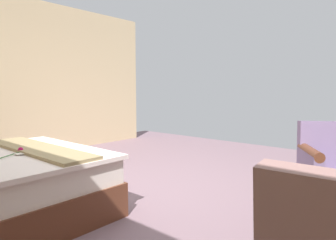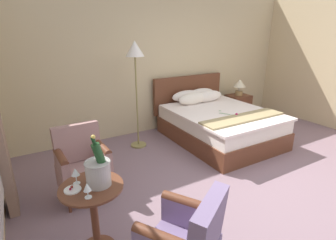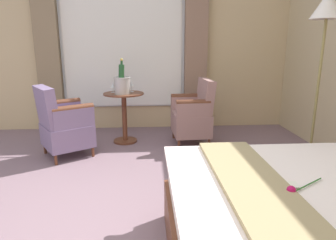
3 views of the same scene
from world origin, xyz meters
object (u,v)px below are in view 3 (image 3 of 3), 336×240
wine_glass_near_edge (113,86)px  armchair_facing_bed (63,125)px  armchair_by_window (194,114)px  floor_lamp_brass (325,26)px  side_table_round (124,113)px  wine_glass_near_bucket (132,84)px  snack_plate (126,91)px  champagne_bucket (122,83)px

wine_glass_near_edge → armchair_facing_bed: 0.91m
armchair_by_window → armchair_facing_bed: bearing=-77.0°
floor_lamp_brass → side_table_round: (-1.34, -2.03, -1.12)m
wine_glass_near_bucket → armchair_by_window: bearing=75.6°
snack_plate → armchair_facing_bed: size_ratio=0.16×
wine_glass_near_bucket → wine_glass_near_edge: 0.26m
armchair_by_window → side_table_round: bearing=-97.2°
side_table_round → wine_glass_near_bucket: 0.42m
champagne_bucket → armchair_facing_bed: champagne_bucket is taller
armchair_facing_bed → champagne_bucket: bearing=121.8°
floor_lamp_brass → armchair_facing_bed: 3.09m
floor_lamp_brass → side_table_round: bearing=-123.5°
snack_plate → armchair_by_window: size_ratio=0.16×
wine_glass_near_edge → armchair_by_window: size_ratio=0.15×
champagne_bucket → wine_glass_near_bucket: champagne_bucket is taller
side_table_round → armchair_facing_bed: bearing=-54.5°
floor_lamp_brass → armchair_by_window: size_ratio=2.03×
side_table_round → wine_glass_near_edge: 0.41m
side_table_round → snack_plate: 0.33m
floor_lamp_brass → wine_glass_near_bucket: bearing=-126.9°
armchair_facing_bed → floor_lamp_brass: bearing=73.3°
wine_glass_near_bucket → wine_glass_near_edge: size_ratio=1.12×
wine_glass_near_edge → armchair_by_window: 1.21m
side_table_round → wine_glass_near_bucket: wine_glass_near_bucket is taller
floor_lamp_brass → snack_plate: 2.64m
side_table_round → armchair_facing_bed: size_ratio=0.80×
side_table_round → champagne_bucket: bearing=-7.7°
side_table_round → snack_plate: size_ratio=4.92×
champagne_bucket → armchair_facing_bed: (0.44, -0.71, -0.45)m
wine_glass_near_bucket → armchair_by_window: 0.99m
snack_plate → armchair_facing_bed: 1.05m
side_table_round → wine_glass_near_edge: bearing=-112.9°
floor_lamp_brass → champagne_bucket: bearing=-121.9°
armchair_by_window → armchair_facing_bed: 1.75m
floor_lamp_brass → snack_plate: floor_lamp_brass is taller
champagne_bucket → wine_glass_near_edge: size_ratio=3.52×
wine_glass_near_bucket → snack_plate: (-0.05, -0.09, -0.10)m
floor_lamp_brass → armchair_facing_bed: floor_lamp_brass is taller
floor_lamp_brass → wine_glass_near_edge: 2.70m
wine_glass_near_edge → champagne_bucket: bearing=46.0°
side_table_round → armchair_facing_bed: 0.89m
champagne_bucket → armchair_by_window: (0.05, 0.99, -0.44)m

